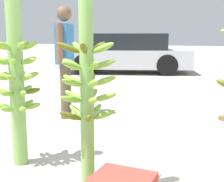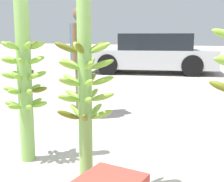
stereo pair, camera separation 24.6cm
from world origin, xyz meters
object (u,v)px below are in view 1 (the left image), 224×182
Objects in this scene: banana_stalk_center at (87,84)px; vendor_person at (65,52)px; banana_stalk_left at (16,75)px; parked_car at (127,54)px.

banana_stalk_center is 2.46m from vendor_person.
banana_stalk_left is 1.80m from vendor_person.
banana_stalk_center is at bearing 179.55° from parked_car.
parked_car is (-1.88, 7.68, -0.23)m from banana_stalk_left.
vendor_person is 0.36× the size of parked_car.
banana_stalk_left is at bearing 174.07° from parked_car.
banana_stalk_left is 0.94m from banana_stalk_center.
vendor_person is at bearing 108.07° from banana_stalk_left.
banana_stalk_left reaches higher than banana_stalk_center.
banana_stalk_center reaches higher than vendor_person.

